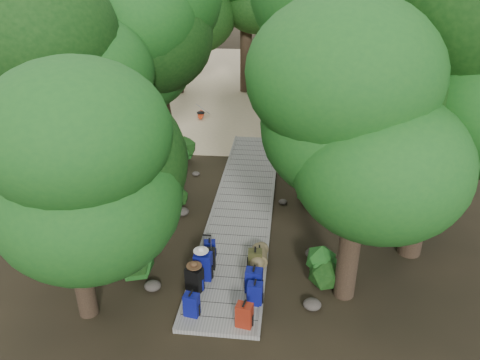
% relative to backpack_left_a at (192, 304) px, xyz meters
% --- Properties ---
extents(ground, '(120.00, 120.00, 0.00)m').
position_rel_backpack_left_a_xyz_m(ground, '(0.65, 4.47, -0.45)').
color(ground, '#2D2416').
rests_on(ground, ground).
extents(sand_beach, '(40.00, 22.00, 0.02)m').
position_rel_backpack_left_a_xyz_m(sand_beach, '(0.65, 20.47, -0.44)').
color(sand_beach, tan).
rests_on(sand_beach, ground).
extents(boardwalk, '(2.00, 12.00, 0.12)m').
position_rel_backpack_left_a_xyz_m(boardwalk, '(0.65, 5.47, -0.39)').
color(boardwalk, gray).
rests_on(boardwalk, ground).
extents(backpack_left_a, '(0.39, 0.30, 0.66)m').
position_rel_backpack_left_a_xyz_m(backpack_left_a, '(0.00, 0.00, 0.00)').
color(backpack_left_a, navy).
rests_on(backpack_left_a, boardwalk).
extents(backpack_left_b, '(0.48, 0.42, 0.75)m').
position_rel_backpack_left_a_xyz_m(backpack_left_b, '(-0.10, 0.88, 0.04)').
color(backpack_left_b, black).
rests_on(backpack_left_b, boardwalk).
extents(backpack_left_c, '(0.46, 0.33, 0.84)m').
position_rel_backpack_left_a_xyz_m(backpack_left_c, '(0.02, 1.38, 0.09)').
color(backpack_left_c, navy).
rests_on(backpack_left_c, boardwalk).
extents(backpack_left_d, '(0.38, 0.30, 0.52)m').
position_rel_backpack_left_a_xyz_m(backpack_left_d, '(0.02, 2.37, -0.07)').
color(backpack_left_d, navy).
rests_on(backpack_left_d, boardwalk).
extents(backpack_right_a, '(0.42, 0.33, 0.67)m').
position_rel_backpack_left_a_xyz_m(backpack_right_a, '(1.27, -0.21, 0.00)').
color(backpack_right_a, maroon).
rests_on(backpack_right_a, boardwalk).
extents(backpack_right_b, '(0.38, 0.28, 0.66)m').
position_rel_backpack_left_a_xyz_m(backpack_right_b, '(1.45, 0.56, -0.00)').
color(backpack_right_b, navy).
rests_on(backpack_right_b, boardwalk).
extents(backpack_right_c, '(0.44, 0.33, 0.72)m').
position_rel_backpack_left_a_xyz_m(backpack_right_c, '(1.38, 1.02, 0.03)').
color(backpack_right_c, navy).
rests_on(backpack_right_c, boardwalk).
extents(backpack_right_d, '(0.39, 0.29, 0.58)m').
position_rel_backpack_left_a_xyz_m(backpack_right_d, '(1.33, 2.01, -0.04)').
color(backpack_right_d, '#353618').
rests_on(backpack_right_d, boardwalk).
extents(duffel_right_khaki, '(0.49, 0.68, 0.43)m').
position_rel_backpack_left_a_xyz_m(duffel_right_khaki, '(1.43, 2.22, -0.12)').
color(duffel_right_khaki, brown).
rests_on(duffel_right_khaki, boardwalk).
extents(suitcase_on_boardwalk, '(0.41, 0.24, 0.61)m').
position_rel_backpack_left_a_xyz_m(suitcase_on_boardwalk, '(0.07, 1.81, -0.02)').
color(suitcase_on_boardwalk, black).
rests_on(suitcase_on_boardwalk, boardwalk).
extents(lone_suitcase_on_sand, '(0.50, 0.38, 0.70)m').
position_rel_backpack_left_a_xyz_m(lone_suitcase_on_sand, '(1.03, 12.59, -0.08)').
color(lone_suitcase_on_sand, black).
rests_on(lone_suitcase_on_sand, sand_beach).
extents(hat_brown, '(0.39, 0.39, 0.12)m').
position_rel_backpack_left_a_xyz_m(hat_brown, '(-0.10, 0.89, 0.48)').
color(hat_brown, '#51351E').
rests_on(hat_brown, backpack_left_b).
extents(hat_white, '(0.40, 0.40, 0.13)m').
position_rel_backpack_left_a_xyz_m(hat_white, '(-0.02, 1.39, 0.58)').
color(hat_white, silver).
rests_on(hat_white, backpack_left_c).
extents(kayak, '(1.07, 2.99, 0.29)m').
position_rel_backpack_left_a_xyz_m(kayak, '(-2.48, 14.29, -0.28)').
color(kayak, red).
rests_on(kayak, sand_beach).
extents(sun_lounger, '(0.84, 1.91, 0.60)m').
position_rel_backpack_left_a_xyz_m(sun_lounger, '(3.93, 14.63, -0.13)').
color(sun_lounger, silver).
rests_on(sun_lounger, sand_beach).
extents(tree_right_a, '(4.47, 4.47, 7.45)m').
position_rel_backpack_left_a_xyz_m(tree_right_a, '(3.66, 1.28, 3.28)').
color(tree_right_a, black).
rests_on(tree_right_a, ground).
extents(tree_right_b, '(5.16, 5.16, 9.22)m').
position_rel_backpack_left_a_xyz_m(tree_right_b, '(5.68, 3.32, 4.16)').
color(tree_right_b, black).
rests_on(tree_right_b, ground).
extents(tree_right_c, '(5.46, 5.46, 9.45)m').
position_rel_backpack_left_a_xyz_m(tree_right_c, '(4.28, 5.63, 4.28)').
color(tree_right_c, black).
rests_on(tree_right_c, ground).
extents(tree_right_d, '(5.74, 5.74, 10.52)m').
position_rel_backpack_left_a_xyz_m(tree_right_d, '(6.20, 8.96, 4.81)').
color(tree_right_d, black).
rests_on(tree_right_d, ground).
extents(tree_right_e, '(5.36, 5.36, 9.65)m').
position_rel_backpack_left_a_xyz_m(tree_right_e, '(4.82, 10.88, 4.38)').
color(tree_right_e, black).
rests_on(tree_right_e, ground).
extents(tree_right_f, '(4.96, 4.96, 8.86)m').
position_rel_backpack_left_a_xyz_m(tree_right_f, '(7.53, 13.46, 3.98)').
color(tree_right_f, black).
rests_on(tree_right_f, ground).
extents(tree_left_a, '(3.92, 3.92, 6.53)m').
position_rel_backpack_left_a_xyz_m(tree_left_a, '(-2.52, -0.08, 2.81)').
color(tree_left_a, black).
rests_on(tree_left_a, ground).
extents(tree_left_b, '(4.49, 4.49, 8.08)m').
position_rel_backpack_left_a_xyz_m(tree_left_b, '(-4.50, 4.01, 3.59)').
color(tree_left_b, black).
rests_on(tree_left_b, ground).
extents(tree_left_c, '(4.99, 4.99, 8.67)m').
position_rel_backpack_left_a_xyz_m(tree_left_c, '(-3.43, 7.10, 3.89)').
color(tree_left_c, black).
rests_on(tree_left_c, ground).
extents(tree_back_a, '(5.62, 5.62, 9.73)m').
position_rel_backpack_left_a_xyz_m(tree_back_a, '(-0.65, 19.19, 4.42)').
color(tree_back_a, black).
rests_on(tree_back_a, ground).
extents(tree_back_b, '(5.41, 5.41, 9.65)m').
position_rel_backpack_left_a_xyz_m(tree_back_b, '(2.83, 20.47, 4.38)').
color(tree_back_b, black).
rests_on(tree_back_b, ground).
extents(tree_back_c, '(4.92, 4.92, 8.85)m').
position_rel_backpack_left_a_xyz_m(tree_back_c, '(5.95, 19.78, 3.98)').
color(tree_back_c, black).
rests_on(tree_back_c, ground).
extents(tree_back_d, '(5.22, 5.22, 8.70)m').
position_rel_backpack_left_a_xyz_m(tree_back_d, '(-4.60, 18.47, 3.90)').
color(tree_back_d, black).
rests_on(tree_back_d, ground).
extents(palm_right_a, '(4.05, 4.05, 6.91)m').
position_rel_backpack_left_a_xyz_m(palm_right_a, '(4.00, 10.57, 3.01)').
color(palm_right_a, '#144112').
rests_on(palm_right_a, ground).
extents(palm_right_b, '(4.02, 4.02, 7.77)m').
position_rel_backpack_left_a_xyz_m(palm_right_b, '(5.97, 16.00, 3.44)').
color(palm_right_b, '#144112').
rests_on(palm_right_b, ground).
extents(palm_right_c, '(4.11, 4.11, 6.54)m').
position_rel_backpack_left_a_xyz_m(palm_right_c, '(3.02, 17.12, 2.82)').
color(palm_right_c, '#144112').
rests_on(palm_right_c, ground).
extents(palm_left_a, '(3.90, 3.90, 6.21)m').
position_rel_backpack_left_a_xyz_m(palm_left_a, '(-3.50, 11.43, 2.66)').
color(palm_left_a, '#144112').
rests_on(palm_left_a, ground).
extents(rock_left_a, '(0.44, 0.39, 0.24)m').
position_rel_backpack_left_a_xyz_m(rock_left_a, '(-1.22, 0.91, -0.33)').
color(rock_left_a, '#4C473F').
rests_on(rock_left_a, ground).
extents(rock_left_b, '(0.34, 0.30, 0.19)m').
position_rel_backpack_left_a_xyz_m(rock_left_b, '(-1.70, 2.35, -0.36)').
color(rock_left_b, '#4C473F').
rests_on(rock_left_b, ground).
extents(rock_left_c, '(0.47, 0.42, 0.26)m').
position_rel_backpack_left_a_xyz_m(rock_left_c, '(-1.30, 4.63, -0.32)').
color(rock_left_c, '#4C473F').
rests_on(rock_left_c, ground).
extents(rock_left_d, '(0.29, 0.26, 0.16)m').
position_rel_backpack_left_a_xyz_m(rock_left_d, '(-1.40, 7.57, -0.37)').
color(rock_left_d, '#4C473F').
rests_on(rock_left_d, ground).
extents(rock_right_a, '(0.45, 0.41, 0.25)m').
position_rel_backpack_left_a_xyz_m(rock_right_a, '(2.84, 0.66, -0.33)').
color(rock_right_a, '#4C473F').
rests_on(rock_right_a, ground).
extents(rock_right_b, '(0.49, 0.44, 0.27)m').
position_rel_backpack_left_a_xyz_m(rock_right_b, '(2.94, 2.77, -0.31)').
color(rock_right_b, '#4C473F').
rests_on(rock_right_b, ground).
extents(rock_right_c, '(0.29, 0.26, 0.16)m').
position_rel_backpack_left_a_xyz_m(rock_right_c, '(1.98, 5.75, -0.37)').
color(rock_right_c, '#4C473F').
rests_on(rock_right_c, ground).
extents(rock_right_d, '(0.52, 0.47, 0.29)m').
position_rel_backpack_left_a_xyz_m(rock_right_d, '(3.81, 8.59, -0.31)').
color(rock_right_d, '#4C473F').
rests_on(rock_right_d, ground).
extents(shrub_left_a, '(1.26, 1.26, 1.13)m').
position_rel_backpack_left_a_xyz_m(shrub_left_a, '(-1.63, 1.36, 0.12)').
color(shrub_left_a, '#185119').
rests_on(shrub_left_a, ground).
extents(shrub_left_b, '(0.78, 0.78, 0.70)m').
position_rel_backpack_left_a_xyz_m(shrub_left_b, '(-1.68, 5.13, -0.10)').
color(shrub_left_b, '#185119').
rests_on(shrub_left_b, ground).
extents(shrub_left_c, '(1.07, 1.07, 0.96)m').
position_rel_backpack_left_a_xyz_m(shrub_left_c, '(-2.28, 8.78, 0.03)').
color(shrub_left_c, '#185119').
rests_on(shrub_left_c, ground).
extents(shrub_right_a, '(1.01, 1.01, 0.91)m').
position_rel_backpack_left_a_xyz_m(shrub_right_a, '(3.19, 1.75, 0.01)').
color(shrub_right_a, '#185119').
rests_on(shrub_right_a, ground).
extents(shrub_right_b, '(1.15, 1.15, 1.04)m').
position_rel_backpack_left_a_xyz_m(shrub_right_b, '(2.96, 6.00, 0.07)').
color(shrub_right_b, '#185119').
rests_on(shrub_right_b, ground).
extents(shrub_right_c, '(0.94, 0.94, 0.84)m').
position_rel_backpack_left_a_xyz_m(shrub_right_c, '(3.01, 10.28, -0.03)').
color(shrub_right_c, '#185119').
rests_on(shrub_right_c, ground).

